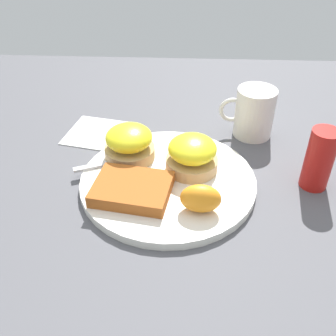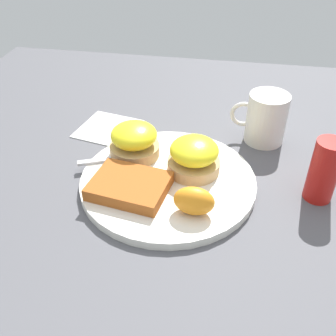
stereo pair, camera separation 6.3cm
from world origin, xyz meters
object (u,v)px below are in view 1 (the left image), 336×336
object	(u,v)px
fork	(149,155)
sandwich_benedict_right	(129,143)
hashbrown_patty	(132,189)
condiment_bottle	(319,159)
cup	(254,113)
sandwich_benedict_left	(192,154)
orange_wedge	(201,198)

from	to	relation	value
fork	sandwich_benedict_right	bearing A→B (deg)	7.20
hashbrown_patty	condiment_bottle	xyz separation A→B (m)	(-0.29, -0.05, 0.03)
condiment_bottle	hashbrown_patty	bearing A→B (deg)	10.44
hashbrown_patty	cup	world-z (taller)	cup
sandwich_benedict_right	fork	bearing A→B (deg)	-172.80
cup	hashbrown_patty	bearing A→B (deg)	44.88
condiment_bottle	sandwich_benedict_left	bearing A→B (deg)	-4.65
sandwich_benedict_right	orange_wedge	bearing A→B (deg)	132.95
hashbrown_patty	sandwich_benedict_right	bearing A→B (deg)	-80.83
sandwich_benedict_right	cup	bearing A→B (deg)	-154.02
sandwich_benedict_right	condiment_bottle	xyz separation A→B (m)	(-0.31, 0.04, 0.01)
fork	cup	world-z (taller)	cup
cup	fork	bearing A→B (deg)	28.84
fork	condiment_bottle	size ratio (longest dim) A/B	2.14
sandwich_benedict_right	cup	distance (m)	0.25
orange_wedge	condiment_bottle	world-z (taller)	condiment_bottle
sandwich_benedict_left	hashbrown_patty	world-z (taller)	sandwich_benedict_left
fork	condiment_bottle	distance (m)	0.28
hashbrown_patty	cup	distance (m)	0.29
orange_wedge	cup	distance (m)	0.26
cup	sandwich_benedict_right	bearing A→B (deg)	25.98
fork	cup	xyz separation A→B (m)	(-0.19, -0.10, 0.03)
sandwich_benedict_left	orange_wedge	distance (m)	0.10
orange_wedge	condiment_bottle	distance (m)	0.21
orange_wedge	cup	size ratio (longest dim) A/B	0.58
sandwich_benedict_right	orange_wedge	xyz separation A→B (m)	(-0.12, 0.13, -0.01)
hashbrown_patty	fork	xyz separation A→B (m)	(-0.02, -0.10, -0.01)
orange_wedge	cup	bearing A→B (deg)	-113.65
fork	orange_wedge	bearing A→B (deg)	123.01
fork	cup	bearing A→B (deg)	-151.16
sandwich_benedict_left	fork	xyz separation A→B (m)	(0.07, -0.03, -0.03)
orange_wedge	sandwich_benedict_right	bearing A→B (deg)	-47.05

